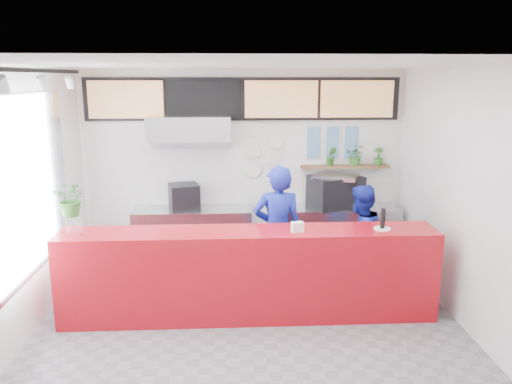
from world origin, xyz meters
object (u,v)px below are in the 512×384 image
(espresso_machine, at_px, (335,192))
(staff_center, at_px, (278,231))
(service_counter, at_px, (249,274))
(pepper_mill, at_px, (383,218))
(panini_oven, at_px, (184,197))
(staff_right, at_px, (359,240))

(espresso_machine, bearing_deg, staff_center, -149.91)
(service_counter, xyz_separation_m, staff_center, (0.40, 0.62, 0.34))
(staff_center, distance_m, pepper_mill, 1.40)
(espresso_machine, height_order, staff_center, staff_center)
(espresso_machine, height_order, pepper_mill, espresso_machine)
(panini_oven, xyz_separation_m, espresso_machine, (2.34, 0.00, 0.05))
(staff_right, height_order, pepper_mill, staff_right)
(staff_center, bearing_deg, panini_oven, -41.30)
(service_counter, xyz_separation_m, pepper_mill, (1.60, -0.03, 0.68))
(panini_oven, relative_size, espresso_machine, 0.57)
(panini_oven, xyz_separation_m, staff_center, (1.33, -1.18, -0.21))
(panini_oven, bearing_deg, espresso_machine, -14.27)
(espresso_machine, relative_size, staff_right, 0.51)
(service_counter, relative_size, espresso_machine, 5.95)
(staff_right, relative_size, pepper_mill, 6.24)
(panini_oven, xyz_separation_m, staff_right, (2.43, -1.16, -0.35))
(service_counter, relative_size, panini_oven, 10.51)
(staff_center, bearing_deg, pepper_mill, 151.78)
(staff_center, bearing_deg, espresso_machine, -130.20)
(espresso_machine, xyz_separation_m, pepper_mill, (0.18, -1.83, 0.09))
(staff_center, distance_m, staff_right, 1.11)
(panini_oven, relative_size, staff_right, 0.29)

